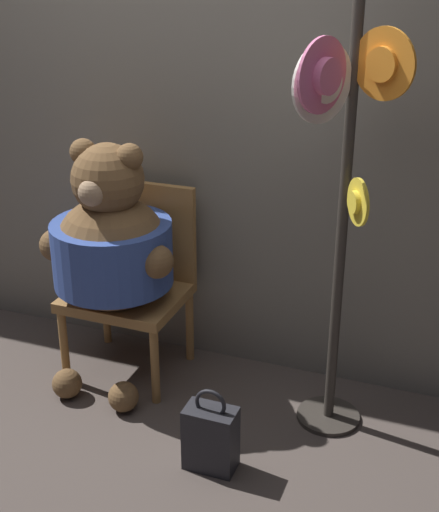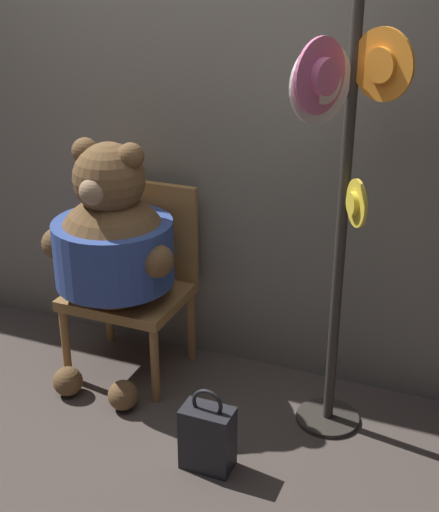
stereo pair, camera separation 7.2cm
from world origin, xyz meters
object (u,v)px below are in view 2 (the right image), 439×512
(chair, at_px, (135,274))
(teddy_bear, at_px, (113,245))
(handbag_on_ground, at_px, (208,437))
(hat_display_rack, at_px, (338,188))

(chair, bearing_deg, teddy_bear, -96.74)
(chair, bearing_deg, handbag_on_ground, -43.51)
(hat_display_rack, bearing_deg, handbag_on_ground, -131.53)
(chair, xyz_separation_m, hat_display_rack, (1.00, -0.19, 0.62))
(teddy_bear, height_order, handbag_on_ground, teddy_bear)
(handbag_on_ground, bearing_deg, chair, 136.49)
(chair, height_order, teddy_bear, teddy_bear)
(teddy_bear, xyz_separation_m, handbag_on_ground, (0.66, -0.45, -0.55))
(hat_display_rack, bearing_deg, chair, 169.03)
(teddy_bear, relative_size, hat_display_rack, 0.65)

